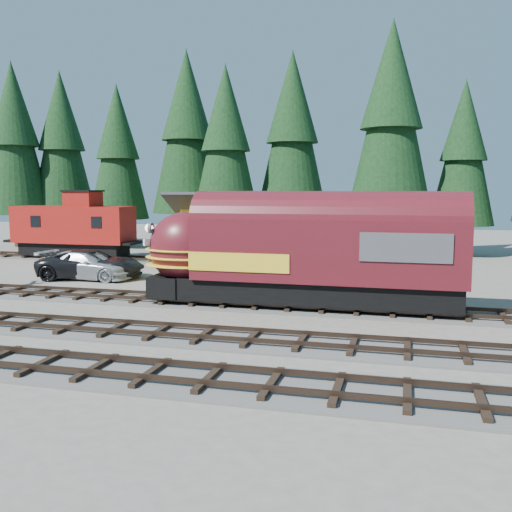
% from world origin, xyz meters
% --- Properties ---
extents(ground, '(120.00, 120.00, 0.00)m').
position_xyz_m(ground, '(0.00, 0.00, 0.00)').
color(ground, '#6B665B').
rests_on(ground, ground).
extents(track_siding, '(68.00, 3.20, 0.33)m').
position_xyz_m(track_siding, '(10.00, 4.00, 0.06)').
color(track_siding, '#4C4947').
rests_on(track_siding, ground).
extents(track_spur, '(32.00, 3.20, 0.33)m').
position_xyz_m(track_spur, '(-10.00, 18.00, 0.06)').
color(track_spur, '#4C4947').
rests_on(track_spur, ground).
extents(depot, '(12.80, 7.00, 5.30)m').
position_xyz_m(depot, '(-0.00, 10.50, 2.96)').
color(depot, gold).
rests_on(depot, ground).
extents(conifer_backdrop, '(78.09, 23.74, 16.03)m').
position_xyz_m(conifer_backdrop, '(4.51, 24.91, 9.71)').
color(conifer_backdrop, black).
rests_on(conifer_backdrop, ground).
extents(locomotive, '(14.80, 2.94, 4.02)m').
position_xyz_m(locomotive, '(1.49, 4.00, 2.38)').
color(locomotive, black).
rests_on(locomotive, ground).
extents(caboose, '(9.46, 2.74, 4.92)m').
position_xyz_m(caboose, '(-18.60, 18.00, 2.46)').
color(caboose, black).
rests_on(caboose, ground).
extents(pickup_truck_a, '(6.88, 4.47, 1.76)m').
position_xyz_m(pickup_truck_a, '(-12.05, 9.51, 0.88)').
color(pickup_truck_a, black).
rests_on(pickup_truck_a, ground).
extents(pickup_truck_b, '(5.90, 2.43, 1.71)m').
position_xyz_m(pickup_truck_b, '(-12.18, 9.17, 0.85)').
color(pickup_truck_b, '#B5B9BD').
rests_on(pickup_truck_b, ground).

